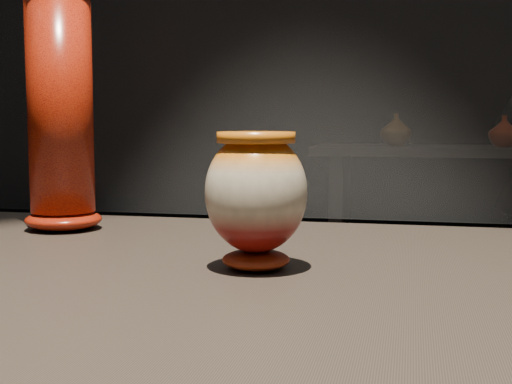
# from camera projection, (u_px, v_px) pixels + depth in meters

# --- Properties ---
(main_vase) EXTENTS (0.15, 0.15, 0.16)m
(main_vase) POSITION_uv_depth(u_px,v_px,m) (256.00, 194.00, 0.82)
(main_vase) COLOR maroon
(main_vase) RESTS_ON display_plinth
(tall_vase) EXTENTS (0.15, 0.15, 0.38)m
(tall_vase) POSITION_uv_depth(u_px,v_px,m) (61.00, 113.00, 1.10)
(tall_vase) COLOR #A7280B
(tall_vase) RESTS_ON display_plinth
(back_shelf) EXTENTS (2.00, 0.60, 0.90)m
(back_shelf) POSITION_uv_depth(u_px,v_px,m) (487.00, 192.00, 4.12)
(back_shelf) COLOR black
(back_shelf) RESTS_ON ground
(back_vase_left) EXTENTS (0.25, 0.25, 0.19)m
(back_vase_left) POSITION_uv_depth(u_px,v_px,m) (396.00, 130.00, 4.18)
(back_vase_left) COLOR brown
(back_vase_left) RESTS_ON back_shelf
(back_vase_mid) EXTENTS (0.19, 0.19, 0.18)m
(back_vase_mid) POSITION_uv_depth(u_px,v_px,m) (504.00, 131.00, 4.03)
(back_vase_mid) COLOR maroon
(back_vase_mid) RESTS_ON back_shelf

